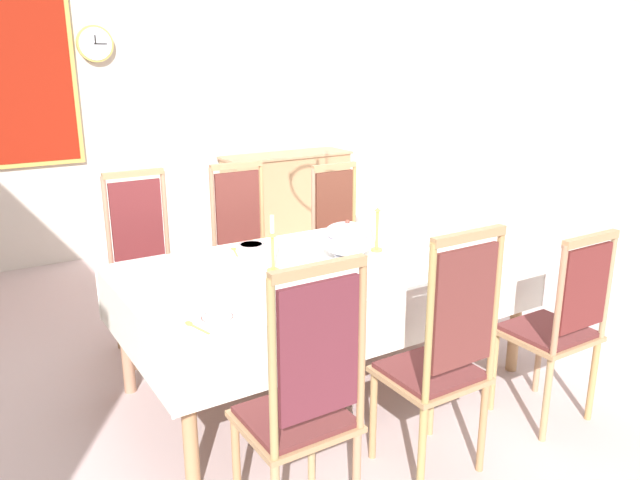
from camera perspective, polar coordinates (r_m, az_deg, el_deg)
name	(u,v)px	position (r m, az deg, el deg)	size (l,w,h in m)	color
ground	(317,375)	(4.09, -0.28, -12.17)	(6.84, 6.39, 0.04)	#C5ACAD
back_wall	(142,73)	(6.56, -15.90, 14.44)	(6.84, 0.08, 3.55)	beige
dining_table	(327,273)	(3.70, 0.68, -3.01)	(2.35, 1.23, 0.78)	tan
tablecloth	(327,273)	(3.70, 0.68, -3.00)	(2.37, 1.25, 0.33)	white
chair_south_a	(303,401)	(2.57, -1.54, -14.45)	(0.44, 0.42, 1.23)	#AF7D52
chair_north_a	(146,263)	(4.32, -15.58, -2.03)	(0.44, 0.42, 1.22)	#A48653
chair_south_b	(442,355)	(2.96, 11.01, -10.26)	(0.44, 0.42, 1.24)	#A78254
chair_north_b	(246,246)	(4.56, -6.73, -0.58)	(0.44, 0.42, 1.20)	#A4805A
chair_south_c	(558,324)	(3.57, 20.89, -7.15)	(0.44, 0.42, 1.09)	tan
chair_north_c	(343,233)	(4.97, 2.07, 0.61)	(0.44, 0.42, 1.12)	#A47A50
soup_tureen	(347,239)	(3.71, 2.50, 0.08)	(0.29, 0.29, 0.23)	white
candlestick_west	(273,250)	(3.46, -4.34, -0.90)	(0.07, 0.07, 0.32)	gold
candlestick_east	(377,227)	(3.83, 5.23, 1.18)	(0.07, 0.07, 0.38)	gold
bowl_near_left	(251,246)	(3.92, -6.28, -0.55)	(0.17, 0.17, 0.03)	white
bowl_near_right	(217,319)	(2.88, -9.33, -7.11)	(0.15, 0.15, 0.03)	white
spoon_primary	(234,250)	(3.90, -7.83, -0.89)	(0.06, 0.17, 0.01)	gold
spoon_secondary	(192,325)	(2.87, -11.60, -7.56)	(0.06, 0.17, 0.01)	gold
sideboard	(287,194)	(6.99, -3.01, 4.18)	(1.44, 0.48, 0.90)	tan
mounted_clock	(95,44)	(6.38, -19.81, 16.46)	(0.33, 0.06, 0.33)	#D1B251
framed_painting	(1,78)	(6.26, -27.07, 13.01)	(1.25, 0.05, 1.58)	#D1B251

